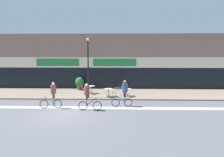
{
  "coord_description": "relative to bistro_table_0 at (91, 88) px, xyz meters",
  "views": [
    {
      "loc": [
        3.74,
        -14.73,
        4.42
      ],
      "look_at": [
        3.08,
        6.14,
        1.77
      ],
      "focal_mm": 35.0,
      "sensor_mm": 36.0,
      "label": 1
    }
  ],
  "objects": [
    {
      "name": "bistro_table_2",
      "position": [
        3.66,
        -1.24,
        -0.04
      ],
      "size": [
        0.68,
        0.68,
        0.72
      ],
      "color": "black",
      "rests_on": "sidewalk_slab"
    },
    {
      "name": "sidewalk_slab",
      "position": [
        -0.93,
        0.22,
        -0.62
      ],
      "size": [
        40.0,
        5.5,
        0.12
      ],
      "primitive_type": "cube",
      "color": "gray",
      "rests_on": "ground"
    },
    {
      "name": "cyclist_0",
      "position": [
        -2.29,
        -5.41,
        0.48
      ],
      "size": [
        1.72,
        0.52,
        2.03
      ],
      "rotation": [
        0.0,
        0.0,
        3.22
      ],
      "color": "black",
      "rests_on": "ground"
    },
    {
      "name": "cyclist_2",
      "position": [
        0.5,
        -5.91,
        0.46
      ],
      "size": [
        1.76,
        0.48,
        2.02
      ],
      "rotation": [
        0.0,
        0.0,
        0.02
      ],
      "color": "black",
      "rests_on": "ground"
    },
    {
      "name": "cafe_chair_1_near",
      "position": [
        1.82,
        -2.25,
        -0.04
      ],
      "size": [
        0.44,
        0.59,
        0.9
      ],
      "rotation": [
        0.0,
        0.0,
        1.47
      ],
      "color": "beige",
      "rests_on": "sidewalk_slab"
    },
    {
      "name": "storefront_facade",
      "position": [
        -0.93,
        4.93,
        2.48
      ],
      "size": [
        40.0,
        4.06,
        6.34
      ],
      "color": "#7F6656",
      "rests_on": "ground"
    },
    {
      "name": "planter_pot",
      "position": [
        -1.55,
        2.03,
        0.21
      ],
      "size": [
        0.93,
        0.93,
        1.41
      ],
      "color": "brown",
      "rests_on": "sidewalk_slab"
    },
    {
      "name": "cafe_chair_1_side",
      "position": [
        2.45,
        -1.62,
        -0.04
      ],
      "size": [
        0.59,
        0.43,
        0.9
      ],
      "rotation": [
        0.0,
        0.0,
        3.23
      ],
      "color": "beige",
      "rests_on": "sidewalk_slab"
    },
    {
      "name": "bike_lane_stripe",
      "position": [
        -0.93,
        -5.21,
        -0.67
      ],
      "size": [
        36.0,
        0.7,
        0.01
      ],
      "primitive_type": "cube",
      "color": "silver",
      "rests_on": "ground"
    },
    {
      "name": "cafe_chair_2_near",
      "position": [
        3.65,
        -1.87,
        -0.04
      ],
      "size": [
        0.45,
        0.6,
        0.9
      ],
      "rotation": [
        0.0,
        0.0,
        1.44
      ],
      "color": "beige",
      "rests_on": "sidewalk_slab"
    },
    {
      "name": "cafe_chair_0_side",
      "position": [
        -0.62,
        -0.01,
        -0.04
      ],
      "size": [
        0.6,
        0.45,
        0.9
      ],
      "rotation": [
        0.0,
        0.0,
        0.14
      ],
      "color": "beige",
      "rests_on": "sidewalk_slab"
    },
    {
      "name": "cafe_chair_0_near",
      "position": [
        0.0,
        -0.63,
        -0.04
      ],
      "size": [
        0.4,
        0.58,
        0.9
      ],
      "rotation": [
        0.0,
        0.0,
        1.58
      ],
      "color": "beige",
      "rests_on": "sidewalk_slab"
    },
    {
      "name": "lamp_post",
      "position": [
        0.02,
        -2.11,
        2.57
      ],
      "size": [
        0.26,
        0.26,
        5.45
      ],
      "color": "black",
      "rests_on": "sidewalk_slab"
    },
    {
      "name": "cyclist_1",
      "position": [
        3.24,
        -4.75,
        0.59
      ],
      "size": [
        1.67,
        0.53,
        2.13
      ],
      "rotation": [
        0.0,
        0.0,
        3.21
      ],
      "color": "black",
      "rests_on": "ground"
    },
    {
      "name": "bistro_table_1",
      "position": [
        1.83,
        -1.63,
        0.01
      ],
      "size": [
        0.8,
        0.8,
        0.78
      ],
      "color": "black",
      "rests_on": "sidewalk_slab"
    },
    {
      "name": "cafe_chair_2_side",
      "position": [
        3.03,
        -1.24,
        -0.04
      ],
      "size": [
        0.59,
        0.43,
        0.9
      ],
      "rotation": [
        0.0,
        0.0,
        -0.07
      ],
      "color": "beige",
      "rests_on": "sidewalk_slab"
    },
    {
      "name": "bistro_table_0",
      "position": [
        0.0,
        0.0,
        0.0
      ],
      "size": [
        0.71,
        0.71,
        0.78
      ],
      "color": "black",
      "rests_on": "sidewalk_slab"
    },
    {
      "name": "ground_plane",
      "position": [
        -0.93,
        -7.03,
        -0.68
      ],
      "size": [
        120.0,
        120.0,
        0.0
      ],
      "primitive_type": "plane",
      "color": "#5B5B60"
    }
  ]
}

